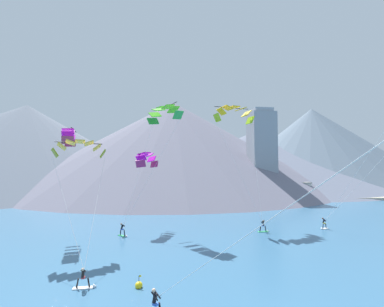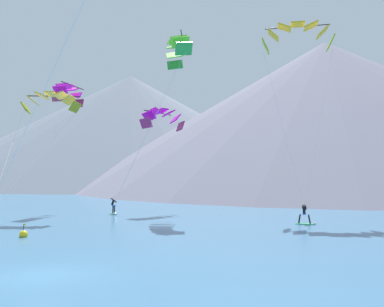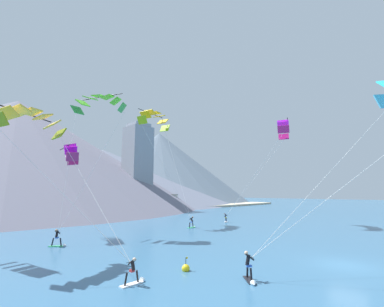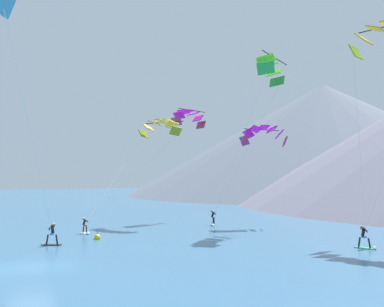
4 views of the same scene
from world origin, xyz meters
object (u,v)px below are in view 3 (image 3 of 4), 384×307
parafoil_kite_distant_high_outer (71,152)px  race_marker_buoy (186,268)px  parafoil_kite_near_trail (283,128)px  kitesurfer_near_lead (192,224)px  kitesurfer_far_left (135,276)px  kitesurfer_far_right (250,272)px  parafoil_kite_far_left (32,120)px  parafoil_kite_near_lead (155,118)px  parafoil_kite_mid_center (99,102)px  kitesurfer_mid_center (59,241)px  kitesurfer_near_trail (226,220)px

parafoil_kite_distant_high_outer → race_marker_buoy: 22.68m
parafoil_kite_distant_high_outer → race_marker_buoy: bearing=-88.2°
parafoil_kite_near_trail → race_marker_buoy: (-29.79, -5.79, -16.46)m
kitesurfer_near_lead → kitesurfer_far_left: size_ratio=1.01×
kitesurfer_far_right → race_marker_buoy: kitesurfer_far_right is taller
kitesurfer_far_left → parafoil_kite_far_left: size_ratio=0.15×
parafoil_kite_near_lead → parafoil_kite_mid_center: size_ratio=1.06×
kitesurfer_mid_center → kitesurfer_far_left: 14.48m
kitesurfer_near_lead → kitesurfer_near_trail: 9.26m
kitesurfer_mid_center → race_marker_buoy: size_ratio=1.76×
parafoil_kite_near_trail → parafoil_kite_mid_center: 30.68m
kitesurfer_mid_center → parafoil_kite_mid_center: parafoil_kite_mid_center is taller
kitesurfer_near_lead → parafoil_kite_far_left: size_ratio=0.15×
kitesurfer_far_left → kitesurfer_far_right: size_ratio=0.96×
parafoil_kite_mid_center → kitesurfer_near_lead: bearing=-15.6°
parafoil_kite_far_left → kitesurfer_near_lead: bearing=10.7°
kitesurfer_near_lead → kitesurfer_far_right: (-14.85, -19.16, 0.02)m
parafoil_kite_near_trail → parafoil_kite_mid_center: parafoil_kite_mid_center is taller
kitesurfer_near_lead → kitesurfer_far_right: size_ratio=0.97×
kitesurfer_far_right → kitesurfer_far_left: bearing=137.0°
kitesurfer_mid_center → parafoil_kite_mid_center: (5.21, 3.91, 16.80)m
parafoil_kite_far_left → race_marker_buoy: (7.59, -10.36, -11.12)m
kitesurfer_near_trail → race_marker_buoy: (-25.25, -15.34, -0.32)m
parafoil_kite_near_lead → race_marker_buoy: bearing=-122.2°
kitesurfer_near_trail → parafoil_kite_distant_high_outer: bearing=169.3°
parafoil_kite_far_left → race_marker_buoy: parafoil_kite_far_left is taller
parafoil_kite_distant_high_outer → kitesurfer_near_lead: bearing=-18.0°
kitesurfer_far_left → parafoil_kite_near_lead: size_ratio=0.10×
kitesurfer_near_lead → parafoil_kite_near_lead: (-2.04, 7.35, 17.80)m
parafoil_kite_near_lead → kitesurfer_near_lead: bearing=-74.5°
kitesurfer_far_right → race_marker_buoy: bearing=105.0°
parafoil_kite_far_left → parafoil_kite_distant_high_outer: size_ratio=2.14×
kitesurfer_mid_center → parafoil_kite_near_lead: size_ratio=0.10×
parafoil_kite_near_lead → parafoil_kite_distant_high_outer: 16.74m
parafoil_kite_near_lead → parafoil_kite_far_left: (-21.56, -11.79, -7.07)m
parafoil_kite_far_left → parafoil_kite_distant_high_outer: (6.94, 9.85, -0.86)m
parafoil_kite_mid_center → parafoil_kite_far_left: (-9.56, -8.36, -6.08)m
kitesurfer_near_lead → parafoil_kite_distant_high_outer: size_ratio=0.32×
kitesurfer_near_trail → parafoil_kite_near_lead: size_ratio=0.10×
kitesurfer_near_lead → kitesurfer_far_left: bearing=-144.0°
kitesurfer_near_trail → kitesurfer_far_left: kitesurfer_near_trail is taller
kitesurfer_near_trail → kitesurfer_far_right: bearing=-140.7°
kitesurfer_mid_center → parafoil_kite_near_lead: 25.82m
kitesurfer_far_right → parafoil_kite_near_trail: size_ratio=0.11×
kitesurfer_near_trail → kitesurfer_far_right: kitesurfer_far_right is taller
parafoil_kite_near_lead → kitesurfer_far_right: bearing=-115.8°
parafoil_kite_near_lead → kitesurfer_near_trail: bearing=-31.1°
kitesurfer_near_lead → kitesurfer_near_trail: bearing=3.3°
parafoil_kite_distant_high_outer → parafoil_kite_near_trail: bearing=-25.4°
kitesurfer_near_trail → race_marker_buoy: kitesurfer_near_trail is taller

